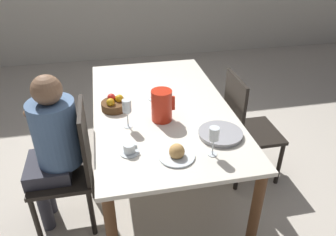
# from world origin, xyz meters

# --- Properties ---
(ground_plane) EXTENTS (20.00, 20.00, 0.00)m
(ground_plane) POSITION_xyz_m (0.00, 0.00, 0.00)
(ground_plane) COLOR beige
(dining_table) EXTENTS (1.02, 1.80, 0.73)m
(dining_table) POSITION_xyz_m (0.00, 0.00, 0.64)
(dining_table) COLOR silver
(dining_table) RESTS_ON ground_plane
(chair_person_side) EXTENTS (0.42, 0.42, 0.95)m
(chair_person_side) POSITION_xyz_m (-0.69, -0.30, 0.49)
(chair_person_side) COLOR black
(chair_person_side) RESTS_ON ground_plane
(chair_opposite) EXTENTS (0.42, 0.42, 0.95)m
(chair_opposite) POSITION_xyz_m (0.69, -0.07, 0.49)
(chair_opposite) COLOR black
(chair_opposite) RESTS_ON ground_plane
(person_seated) EXTENTS (0.39, 0.41, 1.17)m
(person_seated) POSITION_xyz_m (-0.79, -0.27, 0.69)
(person_seated) COLOR #33333D
(person_seated) RESTS_ON ground_plane
(red_pitcher) EXTENTS (0.17, 0.15, 0.23)m
(red_pitcher) POSITION_xyz_m (-0.03, -0.20, 0.85)
(red_pitcher) COLOR red
(red_pitcher) RESTS_ON dining_table
(wine_glass_water) EXTENTS (0.06, 0.06, 0.21)m
(wine_glass_water) POSITION_xyz_m (-0.28, -0.25, 0.89)
(wine_glass_water) COLOR white
(wine_glass_water) RESTS_ON dining_table
(wine_glass_juice) EXTENTS (0.06, 0.06, 0.19)m
(wine_glass_juice) POSITION_xyz_m (0.19, -0.66, 0.87)
(wine_glass_juice) COLOR white
(wine_glass_juice) RESTS_ON dining_table
(teacup_near_person) EXTENTS (0.12, 0.12, 0.07)m
(teacup_near_person) POSITION_xyz_m (-0.30, -0.55, 0.76)
(teacup_near_person) COLOR silver
(teacup_near_person) RESTS_ON dining_table
(teacup_across) EXTENTS (0.12, 0.12, 0.07)m
(teacup_across) POSITION_xyz_m (-0.02, 0.13, 0.76)
(teacup_across) COLOR silver
(teacup_across) RESTS_ON dining_table
(serving_tray) EXTENTS (0.29, 0.29, 0.03)m
(serving_tray) POSITION_xyz_m (0.31, -0.48, 0.75)
(serving_tray) COLOR #9E9EA3
(serving_tray) RESTS_ON dining_table
(bread_plate) EXTENTS (0.22, 0.22, 0.10)m
(bread_plate) POSITION_xyz_m (-0.02, -0.64, 0.76)
(bread_plate) COLOR silver
(bread_plate) RESTS_ON dining_table
(fruit_bowl) EXTENTS (0.19, 0.19, 0.11)m
(fruit_bowl) POSITION_xyz_m (-0.35, 0.02, 0.77)
(fruit_bowl) COLOR brown
(fruit_bowl) RESTS_ON dining_table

